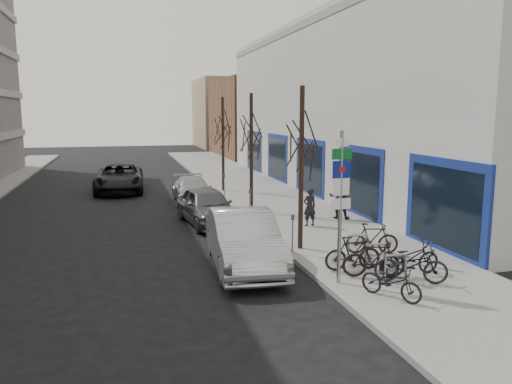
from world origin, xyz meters
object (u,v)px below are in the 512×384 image
bike_rack (375,254)px  bike_far_curb (411,261)px  parked_car_back (193,190)px  parked_car_mid (207,206)px  lane_car (119,178)px  pedestrian_near (310,207)px  tree_near (302,130)px  meter_back (224,183)px  meter_front (293,230)px  pedestrian_far (339,197)px  parked_car_front (243,240)px  bike_near_right (374,258)px  highway_sign_pole (341,198)px  bike_mid_curb (409,255)px  bike_near_left (391,279)px  meter_mid (250,201)px  tree_mid (251,125)px  bike_mid_inner (353,253)px  tree_far (223,122)px  bike_far_inner (372,238)px

bike_rack → bike_far_curb: bearing=-67.0°
parked_car_back → parked_car_mid: bearing=-90.6°
lane_car → pedestrian_near: pedestrian_near is taller
tree_near → meter_back: size_ratio=4.33×
meter_front → pedestrian_far: size_ratio=0.67×
bike_rack → parked_car_front: (-3.42, 1.81, 0.20)m
bike_near_right → bike_far_curb: size_ratio=0.93×
highway_sign_pole → bike_mid_curb: size_ratio=2.23×
bike_near_left → pedestrian_far: size_ratio=0.86×
meter_mid → meter_back: bearing=90.0°
bike_rack → parked_car_mid: (-3.50, 7.95, 0.12)m
tree_near → meter_back: tree_near is taller
parked_car_mid → lane_car: (-3.55, 9.99, 0.04)m
tree_mid → pedestrian_far: tree_mid is taller
bike_near_right → bike_mid_inner: (-0.29, 0.72, -0.03)m
tree_mid → meter_back: 5.13m
bike_near_right → bike_far_curb: bike_far_curb is taller
bike_rack → meter_back: meter_back is taller
parked_car_front → pedestrian_far: pedestrian_far is taller
parked_car_mid → meter_back: bearing=64.6°
pedestrian_far → tree_near: bearing=80.2°
tree_far → meter_back: bearing=-100.2°
bike_near_right → lane_car: bearing=35.4°
bike_far_curb → lane_car: size_ratio=0.33×
meter_front → bike_mid_inner: bearing=-62.4°
tree_near → parked_car_back: size_ratio=1.21×
bike_near_right → lane_car: size_ratio=0.30×
bike_mid_inner → pedestrian_near: bearing=-3.0°
bike_near_left → parked_car_front: bearing=95.2°
bike_far_inner → parked_car_front: (-4.21, 0.14, 0.20)m
highway_sign_pole → parked_car_front: highway_sign_pole is taller
highway_sign_pole → bike_far_inner: size_ratio=2.48×
tree_far → bike_far_curb: bearing=-84.4°
parked_car_back → pedestrian_near: pedestrian_near is taller
bike_mid_inner → parked_car_front: (-2.87, 1.52, 0.20)m
tree_far → pedestrian_far: 9.99m
meter_front → bike_near_left: meter_front is taller
bike_rack → meter_front: meter_front is taller
tree_near → bike_near_right: tree_near is taller
tree_near → bike_mid_curb: (1.96, -3.42, -3.38)m
tree_near → meter_mid: (-0.45, 5.00, -3.19)m
lane_car → pedestrian_near: 14.07m
meter_back → parked_car_back: bearing=-167.8°
parked_car_back → bike_near_right: bearing=-76.3°
tree_near → parked_car_mid: bearing=114.4°
tree_near → pedestrian_far: tree_near is taller
bike_near_right → parked_car_mid: (-3.24, 8.38, 0.09)m
bike_far_inner → parked_car_mid: (-4.29, 6.28, 0.11)m
parked_car_mid → bike_mid_inner: bearing=-75.7°
bike_rack → tree_far: (-1.20, 15.90, 3.44)m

